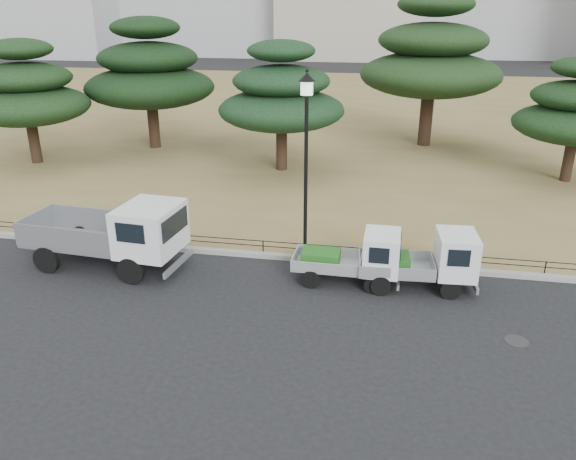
% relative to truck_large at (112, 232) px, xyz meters
% --- Properties ---
extents(ground, '(220.00, 220.00, 0.00)m').
position_rel_truck_large_xyz_m(ground, '(5.49, -1.00, -1.23)').
color(ground, black).
extents(lawn, '(120.00, 56.00, 0.15)m').
position_rel_truck_large_xyz_m(lawn, '(5.49, 29.60, -1.16)').
color(lawn, olive).
rests_on(lawn, ground).
extents(curb, '(120.00, 0.25, 0.16)m').
position_rel_truck_large_xyz_m(curb, '(5.49, 1.60, -1.15)').
color(curb, gray).
rests_on(curb, ground).
extents(truck_large, '(5.23, 2.42, 2.22)m').
position_rel_truck_large_xyz_m(truck_large, '(0.00, 0.00, 0.00)').
color(truck_large, black).
rests_on(truck_large, ground).
extents(truck_kei_front, '(3.18, 1.40, 1.68)m').
position_rel_truck_large_xyz_m(truck_kei_front, '(7.68, 0.32, -0.40)').
color(truck_kei_front, black).
rests_on(truck_kei_front, ground).
extents(truck_kei_rear, '(3.46, 1.67, 1.76)m').
position_rel_truck_large_xyz_m(truck_kei_rear, '(9.78, 0.39, -0.35)').
color(truck_kei_rear, black).
rests_on(truck_kei_rear, ground).
extents(street_lamp, '(0.53, 0.53, 5.90)m').
position_rel_truck_large_xyz_m(street_lamp, '(5.90, 1.90, 2.90)').
color(street_lamp, black).
rests_on(street_lamp, lawn).
extents(pipe_fence, '(38.00, 0.04, 0.40)m').
position_rel_truck_large_xyz_m(pipe_fence, '(5.49, 1.75, -0.79)').
color(pipe_fence, black).
rests_on(pipe_fence, lawn).
extents(tarp_pile, '(1.72, 1.51, 0.96)m').
position_rel_truck_large_xyz_m(tarp_pile, '(-1.23, 2.01, -0.70)').
color(tarp_pile, navy).
rests_on(tarp_pile, lawn).
extents(manhole, '(0.60, 0.60, 0.01)m').
position_rel_truck_large_xyz_m(manhole, '(11.99, -2.20, -1.23)').
color(manhole, '#2D2D30').
rests_on(manhole, ground).
extents(pine_west_far, '(6.24, 6.24, 6.31)m').
position_rel_truck_large_xyz_m(pine_west_far, '(-10.02, 11.00, 2.56)').
color(pine_west_far, black).
rests_on(pine_west_far, lawn).
extents(pine_west_near, '(7.29, 7.29, 7.29)m').
position_rel_truck_large_xyz_m(pine_west_near, '(-5.22, 15.46, 3.12)').
color(pine_west_near, black).
rests_on(pine_west_near, lawn).
extents(pine_center_left, '(6.22, 6.22, 6.32)m').
position_rel_truck_large_xyz_m(pine_center_left, '(3.08, 12.06, 2.57)').
color(pine_center_left, black).
rests_on(pine_center_left, lawn).
extents(pine_center_right, '(8.06, 8.06, 8.55)m').
position_rel_truck_large_xyz_m(pine_center_right, '(10.41, 19.01, 3.87)').
color(pine_center_right, black).
rests_on(pine_center_right, lawn).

